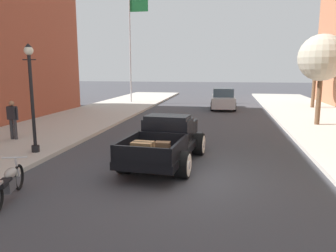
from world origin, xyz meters
TOP-DOWN VIEW (x-y plane):
  - ground_plane at (0.00, 0.00)m, footprint 140.00×140.00m
  - hotrod_truck_black at (-0.41, 1.67)m, footprint 2.45×5.03m
  - motorcycle_parked at (-3.55, -2.35)m, footprint 0.82×2.05m
  - car_background_silver at (1.25, 16.90)m, footprint 1.97×4.35m
  - pedestrian_sidewalk_left at (-7.39, 3.31)m, footprint 0.53×0.22m
  - street_lamp_near at (-5.24, 1.48)m, footprint 0.50×0.32m
  - flagpole at (-6.82, 19.63)m, footprint 1.74×0.16m
  - street_tree_second at (6.39, 9.65)m, footprint 2.45×2.45m
  - street_tree_third at (8.14, 18.07)m, footprint 2.46×2.46m

SIDE VIEW (x-z plane):
  - ground_plane at x=0.00m, z-range 0.00..0.00m
  - motorcycle_parked at x=-3.55m, z-range -0.02..0.91m
  - hotrod_truck_black at x=-0.41m, z-range -0.04..1.54m
  - car_background_silver at x=1.25m, z-range -0.06..1.59m
  - pedestrian_sidewalk_left at x=-7.39m, z-range 0.26..1.91m
  - street_lamp_near at x=-5.24m, z-range 0.46..4.31m
  - street_tree_second at x=6.39m, z-range 1.29..6.07m
  - street_tree_third at x=8.14m, z-range 1.42..6.49m
  - flagpole at x=-6.82m, z-range 1.19..10.35m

